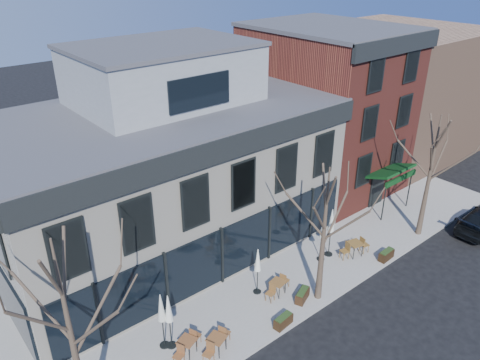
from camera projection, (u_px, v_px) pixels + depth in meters
ground at (221, 285)px, 24.06m from camera, size 120.00×120.00×0.00m
sidewalk_front at (296, 279)px, 24.41m from camera, size 33.50×4.70×0.15m
corner_building at (164, 170)px, 25.51m from camera, size 18.39×10.39×11.10m
red_brick_building at (324, 108)px, 32.46m from camera, size 8.20×11.78×11.18m
bg_building at (393, 89)px, 39.18m from camera, size 12.00×12.00×10.00m
tree_corner at (72, 338)px, 15.10m from camera, size 3.93×3.98×7.92m
tree_mid at (324, 234)px, 21.42m from camera, size 3.50×3.55×7.04m
tree_right at (430, 175)px, 26.48m from camera, size 3.72×3.77×7.48m
cafe_set_1 at (187, 345)px, 19.59m from camera, size 1.76×1.05×0.91m
cafe_set_2 at (217, 343)px, 19.69m from camera, size 1.82×1.07×0.94m
cafe_set_3 at (278, 286)px, 23.03m from camera, size 1.75×0.81×0.90m
cafe_set_5 at (355, 247)px, 25.95m from camera, size 1.93×0.90×0.99m
umbrella_0 at (161, 310)px, 19.32m from camera, size 0.45×0.45×2.79m
umbrella_1 at (169, 311)px, 19.32m from camera, size 0.44×0.44×2.74m
umbrella_2 at (258, 262)px, 22.55m from camera, size 0.41×0.41×2.57m
umbrella_3 at (323, 230)px, 24.97m from camera, size 0.43×0.43×2.72m
umbrella_4 at (331, 223)px, 25.31m from camera, size 0.47×0.47×2.92m
planter_1 at (283, 321)px, 21.16m from camera, size 1.02×0.50×0.55m
planter_2 at (302, 295)px, 22.72m from camera, size 1.09×0.76×0.57m
planter_3 at (386, 255)px, 25.72m from camera, size 1.04×0.47×0.57m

